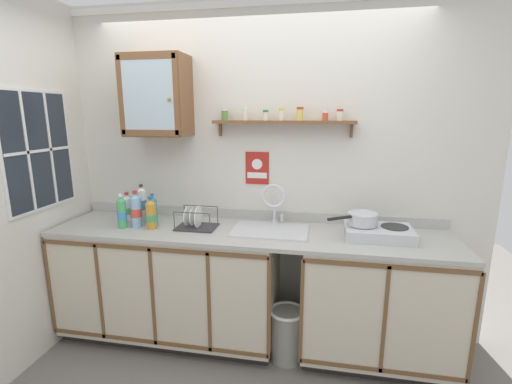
{
  "coord_description": "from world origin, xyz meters",
  "views": [
    {
      "loc": [
        0.52,
        -2.22,
        1.79
      ],
      "look_at": [
        0.04,
        0.37,
        1.21
      ],
      "focal_mm": 24.9,
      "sensor_mm": 36.0,
      "label": 1
    }
  ],
  "objects_px": {
    "bottle_soda_green_0": "(122,213)",
    "bottle_detergent_teal_2": "(153,211)",
    "dish_rack": "(195,222)",
    "warning_sign": "(257,168)",
    "bottle_water_clear_1": "(128,208)",
    "bottle_opaque_white_4": "(142,205)",
    "hot_plate_stove": "(378,232)",
    "sink": "(271,231)",
    "trash_bin": "(287,333)",
    "bottle_water_blue_5": "(136,211)",
    "bottle_juice_amber_3": "(151,215)",
    "saucepan": "(362,218)",
    "wall_cabinet": "(157,96)"
  },
  "relations": [
    {
      "from": "hot_plate_stove",
      "to": "saucepan",
      "type": "xyz_separation_m",
      "value": [
        -0.11,
        0.02,
        0.09
      ]
    },
    {
      "from": "wall_cabinet",
      "to": "warning_sign",
      "type": "xyz_separation_m",
      "value": [
        0.76,
        0.14,
        -0.56
      ]
    },
    {
      "from": "trash_bin",
      "to": "bottle_water_blue_5",
      "type": "bearing_deg",
      "value": 176.41
    },
    {
      "from": "bottle_water_blue_5",
      "to": "bottle_juice_amber_3",
      "type": "bearing_deg",
      "value": -8.42
    },
    {
      "from": "hot_plate_stove",
      "to": "sink",
      "type": "bearing_deg",
      "value": 178.67
    },
    {
      "from": "bottle_opaque_white_4",
      "to": "bottle_water_blue_5",
      "type": "height_order",
      "value": "bottle_opaque_white_4"
    },
    {
      "from": "sink",
      "to": "hot_plate_stove",
      "type": "height_order",
      "value": "sink"
    },
    {
      "from": "trash_bin",
      "to": "bottle_water_clear_1",
      "type": "bearing_deg",
      "value": 171.02
    },
    {
      "from": "bottle_soda_green_0",
      "to": "bottle_detergent_teal_2",
      "type": "height_order",
      "value": "bottle_soda_green_0"
    },
    {
      "from": "bottle_juice_amber_3",
      "to": "wall_cabinet",
      "type": "bearing_deg",
      "value": 93.67
    },
    {
      "from": "sink",
      "to": "saucepan",
      "type": "distance_m",
      "value": 0.67
    },
    {
      "from": "bottle_water_blue_5",
      "to": "wall_cabinet",
      "type": "bearing_deg",
      "value": 62.71
    },
    {
      "from": "bottle_soda_green_0",
      "to": "bottle_opaque_white_4",
      "type": "bearing_deg",
      "value": 58.88
    },
    {
      "from": "warning_sign",
      "to": "bottle_detergent_teal_2",
      "type": "bearing_deg",
      "value": -159.58
    },
    {
      "from": "sink",
      "to": "trash_bin",
      "type": "distance_m",
      "value": 0.76
    },
    {
      "from": "dish_rack",
      "to": "wall_cabinet",
      "type": "height_order",
      "value": "wall_cabinet"
    },
    {
      "from": "bottle_water_blue_5",
      "to": "warning_sign",
      "type": "xyz_separation_m",
      "value": [
        0.87,
        0.37,
        0.3
      ]
    },
    {
      "from": "dish_rack",
      "to": "bottle_juice_amber_3",
      "type": "bearing_deg",
      "value": -165.91
    },
    {
      "from": "bottle_water_clear_1",
      "to": "bottle_water_blue_5",
      "type": "height_order",
      "value": "bottle_water_blue_5"
    },
    {
      "from": "hot_plate_stove",
      "to": "bottle_detergent_teal_2",
      "type": "bearing_deg",
      "value": -179.81
    },
    {
      "from": "bottle_opaque_white_4",
      "to": "bottle_detergent_teal_2",
      "type": "bearing_deg",
      "value": -15.33
    },
    {
      "from": "saucepan",
      "to": "wall_cabinet",
      "type": "bearing_deg",
      "value": 175.6
    },
    {
      "from": "saucepan",
      "to": "bottle_detergent_teal_2",
      "type": "xyz_separation_m",
      "value": [
        -1.58,
        -0.03,
        -0.02
      ]
    },
    {
      "from": "dish_rack",
      "to": "warning_sign",
      "type": "relative_size",
      "value": 1.15
    },
    {
      "from": "wall_cabinet",
      "to": "sink",
      "type": "bearing_deg",
      "value": -7.71
    },
    {
      "from": "wall_cabinet",
      "to": "bottle_juice_amber_3",
      "type": "bearing_deg",
      "value": -86.33
    },
    {
      "from": "bottle_water_clear_1",
      "to": "bottle_opaque_white_4",
      "type": "bearing_deg",
      "value": -10.9
    },
    {
      "from": "bottle_detergent_teal_2",
      "to": "dish_rack",
      "type": "xyz_separation_m",
      "value": [
        0.35,
        -0.02,
        -0.07
      ]
    },
    {
      "from": "warning_sign",
      "to": "trash_bin",
      "type": "bearing_deg",
      "value": -55.55
    },
    {
      "from": "warning_sign",
      "to": "trash_bin",
      "type": "relative_size",
      "value": 0.65
    },
    {
      "from": "bottle_water_clear_1",
      "to": "warning_sign",
      "type": "relative_size",
      "value": 0.92
    },
    {
      "from": "bottle_soda_green_0",
      "to": "trash_bin",
      "type": "relative_size",
      "value": 0.66
    },
    {
      "from": "bottle_detergent_teal_2",
      "to": "bottle_opaque_white_4",
      "type": "relative_size",
      "value": 0.79
    },
    {
      "from": "sink",
      "to": "bottle_detergent_teal_2",
      "type": "xyz_separation_m",
      "value": [
        -0.93,
        -0.02,
        0.12
      ]
    },
    {
      "from": "dish_rack",
      "to": "trash_bin",
      "type": "xyz_separation_m",
      "value": [
        0.73,
        -0.13,
        -0.77
      ]
    },
    {
      "from": "saucepan",
      "to": "bottle_juice_amber_3",
      "type": "xyz_separation_m",
      "value": [
        -1.55,
        -0.13,
        -0.02
      ]
    },
    {
      "from": "warning_sign",
      "to": "bottle_soda_green_0",
      "type": "bearing_deg",
      "value": -157.05
    },
    {
      "from": "bottle_juice_amber_3",
      "to": "trash_bin",
      "type": "xyz_separation_m",
      "value": [
        1.05,
        -0.05,
        -0.84
      ]
    },
    {
      "from": "sink",
      "to": "dish_rack",
      "type": "xyz_separation_m",
      "value": [
        -0.57,
        -0.04,
        0.05
      ]
    },
    {
      "from": "warning_sign",
      "to": "hot_plate_stove",
      "type": "bearing_deg",
      "value": -17.14
    },
    {
      "from": "saucepan",
      "to": "bottle_opaque_white_4",
      "type": "height_order",
      "value": "bottle_opaque_white_4"
    },
    {
      "from": "bottle_opaque_white_4",
      "to": "trash_bin",
      "type": "distance_m",
      "value": 1.48
    },
    {
      "from": "saucepan",
      "to": "bottle_detergent_teal_2",
      "type": "bearing_deg",
      "value": -179.05
    },
    {
      "from": "sink",
      "to": "bottle_water_clear_1",
      "type": "distance_m",
      "value": 1.18
    },
    {
      "from": "sink",
      "to": "trash_bin",
      "type": "relative_size",
      "value": 1.4
    },
    {
      "from": "bottle_soda_green_0",
      "to": "dish_rack",
      "type": "xyz_separation_m",
      "value": [
        0.55,
        0.1,
        -0.07
      ]
    },
    {
      "from": "bottle_juice_amber_3",
      "to": "warning_sign",
      "type": "height_order",
      "value": "warning_sign"
    },
    {
      "from": "bottle_opaque_white_4",
      "to": "trash_bin",
      "type": "relative_size",
      "value": 0.78
    },
    {
      "from": "bottle_detergent_teal_2",
      "to": "warning_sign",
      "type": "xyz_separation_m",
      "value": [
        0.78,
        0.29,
        0.31
      ]
    },
    {
      "from": "bottle_juice_amber_3",
      "to": "sink",
      "type": "bearing_deg",
      "value": 7.83
    }
  ]
}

